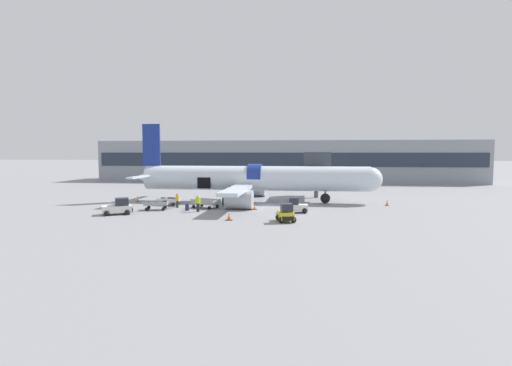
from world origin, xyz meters
TOP-DOWN VIEW (x-y plane):
  - ground_plane at (0.00, 0.00)m, footprint 500.00×500.00m
  - terminal_strip at (0.00, 41.49)m, footprint 81.61×12.76m
  - jet_bridge_stub at (6.19, 8.42)m, footprint 3.52×9.00m
  - airplane at (-2.19, 3.28)m, footprint 32.17×25.08m
  - baggage_tug_lead at (-14.55, -8.58)m, footprint 3.39×2.81m
  - baggage_tug_mid at (3.00, -10.71)m, footprint 2.04×2.55m
  - baggage_tug_rear at (3.80, -4.99)m, footprint 2.39×1.82m
  - baggage_cart_loading at (-6.69, -2.87)m, footprint 4.08×2.68m
  - baggage_cart_queued at (-11.77, -0.97)m, footprint 3.45×2.03m
  - baggage_cart_empty at (-11.75, -5.05)m, footprint 3.57×2.13m
  - ground_crew_loader_a at (-5.16, -0.31)m, footprint 0.59×0.59m
  - ground_crew_loader_b at (-4.06, -0.01)m, footprint 0.46×0.58m
  - ground_crew_driver at (-4.27, -0.92)m, footprint 0.64×0.54m
  - ground_crew_supervisor at (-6.82, -5.71)m, footprint 0.61×0.58m
  - ground_crew_helper at (-10.08, -2.94)m, footprint 0.44×0.58m
  - suitcase_on_tarmac_upright at (-8.24, -5.08)m, footprint 0.43×0.35m
  - safety_cone_nose at (14.53, 2.02)m, footprint 0.45×0.45m
  - safety_cone_engine_left at (-2.41, -10.57)m, footprint 0.61×0.61m
  - safety_cone_wingtip at (-0.92, -3.41)m, footprint 0.53×0.53m
  - safety_cone_tail at (-17.06, 1.81)m, footprint 0.44×0.44m

SIDE VIEW (x-z plane):
  - ground_plane at x=0.00m, z-range 0.00..0.00m
  - safety_cone_wingtip at x=-0.92m, z-range -0.02..0.53m
  - suitcase_on_tarmac_upright at x=-8.24m, z-range -0.05..0.70m
  - safety_cone_nose at x=14.53m, z-range -0.02..0.72m
  - safety_cone_engine_left at x=-2.41m, z-range -0.02..0.72m
  - safety_cone_tail at x=-17.06m, z-range -0.02..0.75m
  - baggage_cart_queued at x=-11.77m, z-range -0.02..0.95m
  - baggage_cart_empty at x=-11.75m, z-range 0.00..1.02m
  - baggage_cart_loading at x=-6.69m, z-range 0.00..1.03m
  - baggage_tug_rear at x=3.80m, z-range -0.15..1.46m
  - baggage_tug_mid at x=3.00m, z-range -0.16..1.58m
  - baggage_tug_lead at x=-14.55m, z-range -0.12..1.57m
  - ground_crew_helper at x=-10.08m, z-range 0.04..1.69m
  - ground_crew_loader_b at x=-4.06m, z-range 0.04..1.71m
  - ground_crew_driver at x=-4.27m, z-range 0.05..1.90m
  - ground_crew_loader_a at x=-5.16m, z-range 0.05..1.90m
  - ground_crew_supervisor at x=-6.82m, z-range 0.05..1.90m
  - airplane at x=-2.19m, z-range -2.15..8.00m
  - terminal_strip at x=0.00m, z-range 0.00..8.85m
  - jet_bridge_stub at x=6.19m, z-range 1.55..8.00m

